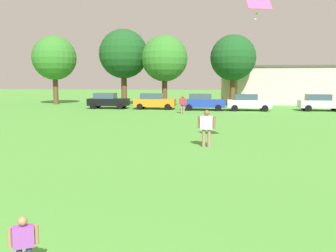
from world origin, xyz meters
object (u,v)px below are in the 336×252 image
at_px(parked_car_black_0, 108,101).
at_px(tree_right, 165,59).
at_px(bystander_near_trees, 183,103).
at_px(tree_far_right, 233,58).
at_px(kite, 258,4).
at_px(tree_left, 124,54).
at_px(parked_car_orange_1, 154,101).
at_px(parked_car_blue_2, 203,102).
at_px(child_kite_flyer, 24,241).
at_px(tree_far_left, 54,58).
at_px(adult_bystander, 207,125).
at_px(parked_car_white_3, 248,102).
at_px(parked_car_silver_4, 321,102).

relative_size(parked_car_black_0, tree_right, 0.53).
height_order(bystander_near_trees, tree_far_right, tree_far_right).
relative_size(kite, tree_left, 0.12).
bearing_deg(parked_car_orange_1, parked_car_blue_2, -6.81).
xyz_separation_m(child_kite_flyer, tree_far_left, (-17.01, 38.67, 5.21)).
bearing_deg(adult_bystander, child_kite_flyer, 84.96).
bearing_deg(adult_bystander, bystander_near_trees, -73.35).
xyz_separation_m(bystander_near_trees, parked_car_white_3, (6.24, 4.00, -0.14)).
distance_m(kite, parked_car_white_3, 22.26).
bearing_deg(tree_left, child_kite_flyer, -78.25).
relative_size(child_kite_flyer, tree_right, 0.12).
bearing_deg(tree_left, bystander_near_trees, -50.94).
height_order(bystander_near_trees, parked_car_black_0, bystander_near_trees).
height_order(parked_car_silver_4, tree_right, tree_right).
bearing_deg(parked_car_silver_4, kite, -111.87).
relative_size(bystander_near_trees, tree_right, 0.21).
distance_m(parked_car_orange_1, tree_left, 8.62).
xyz_separation_m(parked_car_silver_4, tree_left, (-21.35, 5.19, 5.27)).
xyz_separation_m(parked_car_silver_4, tree_right, (-16.15, 3.28, 4.60)).
height_order(bystander_near_trees, parked_car_orange_1, bystander_near_trees).
relative_size(bystander_near_trees, parked_car_blue_2, 0.39).
distance_m(adult_bystander, parked_car_orange_1, 21.86).
height_order(bystander_near_trees, parked_car_silver_4, bystander_near_trees).
relative_size(parked_car_silver_4, tree_far_right, 0.51).
distance_m(child_kite_flyer, parked_car_silver_4, 35.08).
height_order(parked_car_black_0, tree_right, tree_right).
distance_m(parked_car_black_0, tree_far_right, 15.51).
bearing_deg(parked_car_black_0, parked_car_orange_1, -3.14).
distance_m(bystander_near_trees, tree_right, 9.47).
xyz_separation_m(child_kite_flyer, bystander_near_trees, (0.15, 27.75, 0.42)).
height_order(parked_car_orange_1, tree_right, tree_right).
distance_m(adult_bystander, tree_left, 28.62).
distance_m(parked_car_orange_1, parked_car_white_3, 9.70).
height_order(adult_bystander, tree_far_left, tree_far_left).
height_order(kite, tree_far_right, tree_far_right).
height_order(parked_car_black_0, tree_far_right, tree_far_right).
height_order(kite, tree_right, tree_right).
relative_size(adult_bystander, tree_far_right, 0.21).
xyz_separation_m(kite, parked_car_silver_4, (8.90, 22.17, -5.26)).
bearing_deg(bystander_near_trees, tree_left, 160.39).
bearing_deg(parked_car_silver_4, parked_car_blue_2, -177.42).
xyz_separation_m(parked_car_blue_2, parked_car_silver_4, (11.67, 0.53, 0.00)).
distance_m(parked_car_orange_1, tree_far_right, 11.41).
bearing_deg(parked_car_silver_4, parked_car_orange_1, 179.70).
bearing_deg(tree_right, bystander_near_trees, -70.80).
height_order(kite, parked_car_orange_1, kite).
bearing_deg(bystander_near_trees, parked_car_white_3, 63.96).
distance_m(parked_car_black_0, tree_left, 7.17).
relative_size(child_kite_flyer, parked_car_orange_1, 0.23).
relative_size(child_kite_flyer, tree_far_right, 0.12).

